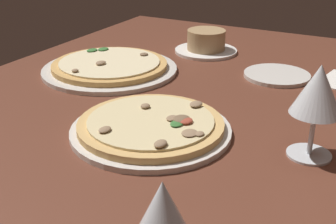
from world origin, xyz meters
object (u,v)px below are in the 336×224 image
object	(u,v)px
pizza_side	(110,67)
ramekin_on_saucer	(206,43)
pizza_main	(151,127)
wine_glass_far	(318,93)
side_plate	(277,75)

from	to	relation	value
pizza_side	ramekin_on_saucer	xyz separation A→B (cm)	(25.77, -13.98, 1.43)
pizza_main	pizza_side	distance (cm)	34.78
pizza_side	wine_glass_far	world-z (taller)	wine_glass_far
pizza_main	wine_glass_far	world-z (taller)	wine_glass_far
pizza_side	side_plate	distance (cm)	39.67
wine_glass_far	side_plate	world-z (taller)	wine_glass_far
pizza_main	ramekin_on_saucer	bearing A→B (deg)	12.85
ramekin_on_saucer	side_plate	xyz separation A→B (cm)	(-10.81, -22.75, -2.15)
pizza_side	side_plate	xyz separation A→B (cm)	(14.96, -36.73, -0.72)
pizza_side	side_plate	size ratio (longest dim) A/B	2.12
pizza_main	pizza_side	xyz separation A→B (cm)	(23.87, 25.30, -0.06)
wine_glass_far	ramekin_on_saucer	bearing A→B (deg)	39.79
pizza_main	pizza_side	bearing A→B (deg)	46.66
pizza_side	wine_glass_far	size ratio (longest dim) A/B	2.15
ramekin_on_saucer	side_plate	size ratio (longest dim) A/B	1.11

